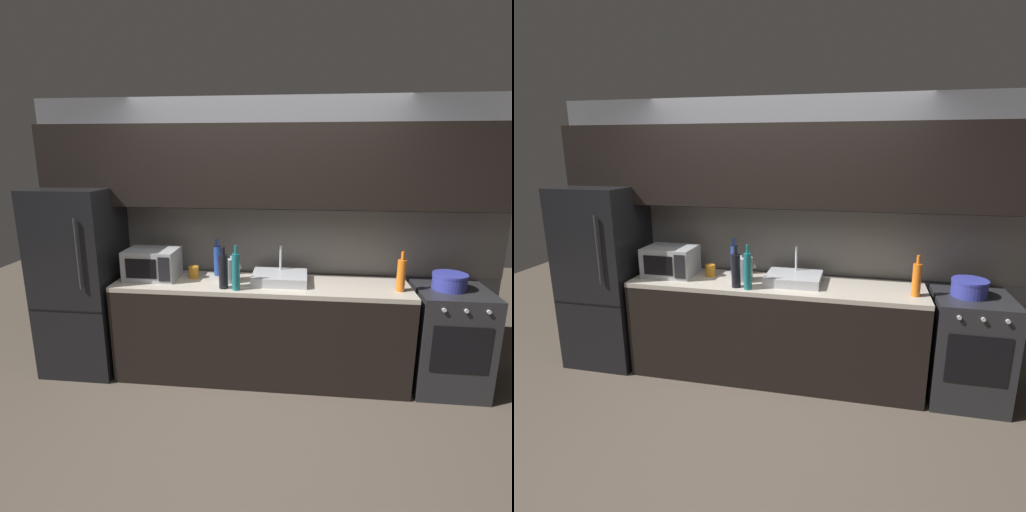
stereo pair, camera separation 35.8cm
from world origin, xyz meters
The scene contains 14 objects.
ground_plane centered at (0.00, 0.00, 0.00)m, with size 10.00×10.00×0.00m, color #4C4238.
back_wall centered at (0.00, 1.20, 1.55)m, with size 4.32×0.44×2.50m.
counter_run centered at (0.00, 0.90, 0.45)m, with size 2.58×0.60×0.90m.
refrigerator centered at (-1.67, 0.90, 0.86)m, with size 0.68×0.69×1.71m.
oven_range centered at (1.63, 0.90, 0.45)m, with size 0.60×0.62×0.90m.
microwave centered at (-0.99, 0.92, 1.04)m, with size 0.46×0.35×0.27m.
sink_basin centered at (0.16, 0.93, 0.94)m, with size 0.48×0.38×0.30m.
kettle centered at (-0.28, 0.90, 1.01)m, with size 0.20×0.16×0.24m.
wine_bottle_teal centered at (-0.18, 0.68, 1.06)m, with size 0.07×0.07×0.38m.
wine_bottle_dark centered at (-0.30, 0.71, 1.05)m, with size 0.08×0.08×0.36m.
wine_bottle_blue centered at (-0.42, 1.08, 1.04)m, with size 0.07×0.07×0.34m.
wine_bottle_orange centered at (1.17, 0.81, 1.04)m, with size 0.07×0.07×0.34m.
mug_amber centered at (-0.62, 0.96, 0.95)m, with size 0.09×0.09×0.11m, color #B27019.
cooking_pot centered at (1.59, 0.90, 0.97)m, with size 0.28×0.28×0.14m.
Camera 1 is at (0.36, -2.55, 2.03)m, focal length 28.92 mm.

